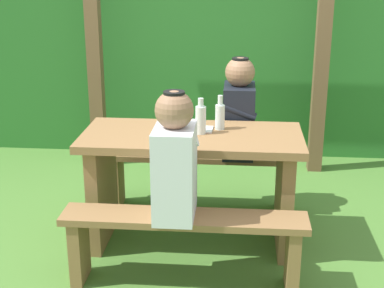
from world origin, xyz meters
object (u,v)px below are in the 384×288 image
(bench_near, at_px, (184,235))
(bottle_right, at_px, (220,116))
(cell_phone, at_px, (207,129))
(person_black_coat, at_px, (239,111))
(bench_far, at_px, (198,169))
(picnic_table, at_px, (192,170))
(drinking_glass, at_px, (180,127))
(person_white_shirt, at_px, (175,160))
(bottle_left, at_px, (201,119))

(bench_near, height_order, bottle_right, bottle_right)
(bench_near, distance_m, cell_phone, 0.76)
(person_black_coat, bearing_deg, bench_far, 179.35)
(person_black_coat, xyz_separation_m, cell_phone, (-0.20, -0.44, -0.01))
(picnic_table, xyz_separation_m, bench_far, (0.00, 0.52, -0.20))
(drinking_glass, relative_size, cell_phone, 0.56)
(picnic_table, relative_size, cell_phone, 10.00)
(bench_far, relative_size, drinking_glass, 17.89)
(bench_far, height_order, person_black_coat, person_black_coat)
(person_black_coat, height_order, cell_phone, person_black_coat)
(bench_far, relative_size, cell_phone, 10.00)
(person_white_shirt, bearing_deg, bottle_left, 79.04)
(picnic_table, xyz_separation_m, bottle_left, (0.05, 0.01, 0.34))
(person_white_shirt, bearing_deg, picnic_table, 84.60)
(bottle_left, bearing_deg, bottle_right, 41.55)
(picnic_table, bearing_deg, drinking_glass, 173.30)
(bench_near, height_order, cell_phone, cell_phone)
(bench_far, height_order, drinking_glass, drinking_glass)
(bench_near, bearing_deg, bottle_right, 74.99)
(person_black_coat, relative_size, bottle_left, 3.12)
(person_black_coat, height_order, drinking_glass, person_black_coat)
(person_black_coat, bearing_deg, cell_phone, -114.78)
(bench_near, relative_size, person_black_coat, 1.95)
(drinking_glass, bearing_deg, bench_far, 81.77)
(cell_phone, bearing_deg, bottle_left, -114.17)
(bench_near, height_order, person_white_shirt, person_white_shirt)
(picnic_table, height_order, bottle_left, bottle_left)
(cell_phone, bearing_deg, person_black_coat, 67.97)
(bench_near, xyz_separation_m, person_white_shirt, (-0.05, 0.00, 0.46))
(bench_near, height_order, drinking_glass, drinking_glass)
(picnic_table, height_order, person_black_coat, person_black_coat)
(bench_far, bearing_deg, person_black_coat, -0.65)
(picnic_table, relative_size, bottle_right, 6.21)
(picnic_table, xyz_separation_m, drinking_glass, (-0.07, 0.01, 0.28))
(bottle_left, xyz_separation_m, cell_phone, (0.04, 0.08, -0.09))
(person_white_shirt, height_order, drinking_glass, person_white_shirt)
(bottle_right, distance_m, cell_phone, 0.12)
(drinking_glass, bearing_deg, person_white_shirt, -87.26)
(picnic_table, height_order, cell_phone, cell_phone)
(bottle_right, bearing_deg, picnic_table, -146.17)
(picnic_table, relative_size, bench_far, 1.00)
(bottle_left, bearing_deg, bench_near, -95.74)
(drinking_glass, xyz_separation_m, cell_phone, (0.17, 0.08, -0.03))
(bench_far, xyz_separation_m, cell_phone, (0.09, -0.44, 0.45))
(bench_near, relative_size, bottle_left, 6.08)
(bench_far, bearing_deg, bottle_right, -67.28)
(bench_near, distance_m, drinking_glass, 0.72)
(drinking_glass, xyz_separation_m, bottle_right, (0.25, 0.11, 0.05))
(person_white_shirt, xyz_separation_m, bottle_right, (0.22, 0.64, 0.08))
(person_white_shirt, bearing_deg, bench_near, -3.85)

